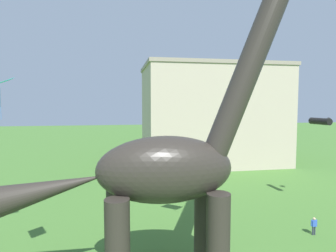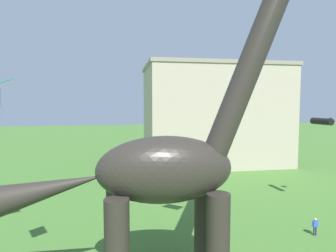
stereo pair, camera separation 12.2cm
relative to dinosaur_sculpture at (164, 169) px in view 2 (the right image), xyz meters
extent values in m
cylinder|color=#2D2823|center=(2.38, 1.06, -3.38)|extent=(1.11, 1.11, 4.81)
cylinder|color=#2D2823|center=(2.38, -1.06, -3.38)|extent=(1.11, 1.11, 4.81)
cylinder|color=#2D2823|center=(-2.23, 1.06, -3.38)|extent=(1.11, 1.11, 4.81)
ellipsoid|color=#2D2823|center=(0.08, 0.00, 0.00)|extent=(6.59, 2.84, 3.24)
cylinder|color=#2D2823|center=(4.35, 0.00, 5.19)|extent=(4.73, 1.22, 9.38)
cone|color=#2D2823|center=(-5.45, 0.00, -0.74)|extent=(5.79, 1.62, 2.74)
cylinder|color=#2D3347|center=(10.88, 3.59, -5.48)|extent=(0.10, 0.10, 0.60)
cylinder|color=#2D3347|center=(11.03, 3.59, -5.48)|extent=(0.10, 0.10, 0.60)
cube|color=blue|center=(10.96, 3.59, -4.97)|extent=(0.33, 0.20, 0.43)
sphere|color=tan|center=(10.96, 3.59, -4.66)|extent=(0.19, 0.19, 0.19)
cylinder|color=blue|center=(10.77, 3.59, -4.95)|extent=(0.08, 0.08, 0.41)
cylinder|color=blue|center=(11.14, 3.59, -4.95)|extent=(0.08, 0.08, 0.41)
cube|color=pink|center=(2.75, 7.31, -1.61)|extent=(1.92, 1.84, 0.39)
cylinder|color=orange|center=(2.75, 7.31, -2.62)|extent=(0.01, 0.01, 1.55)
cube|color=#19B2B7|center=(-6.98, -0.28, 4.00)|extent=(1.42, 1.60, 0.40)
cylinder|color=#287AE5|center=(-6.98, -0.28, 3.14)|extent=(0.01, 0.01, 1.33)
cylinder|color=black|center=(15.00, 8.54, 1.68)|extent=(0.77, 2.11, 0.58)
cone|color=black|center=(16.13, 8.65, 1.68)|extent=(0.65, 0.57, 0.61)
cube|color=#B7A893|center=(12.06, 28.76, 1.35)|extent=(20.25, 13.17, 14.26)
cube|color=gray|center=(12.06, 28.76, 8.73)|extent=(20.66, 13.43, 0.50)
camera|label=1|loc=(-2.13, -13.29, 3.09)|focal=30.50mm
camera|label=2|loc=(-2.01, -13.32, 3.09)|focal=30.50mm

